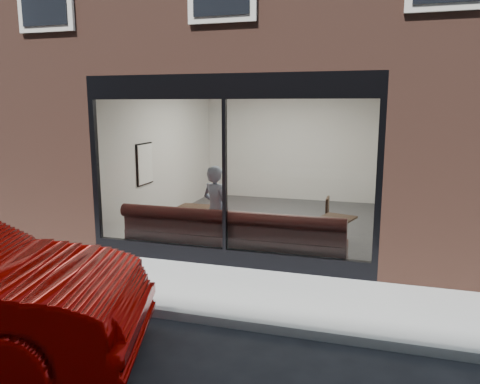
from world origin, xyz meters
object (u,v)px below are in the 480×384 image
(cafe_table_left, at_px, (194,208))
(banquette, at_px, (232,246))
(cafe_chair_right, at_px, (317,232))
(person, at_px, (216,210))
(cafe_table_right, at_px, (337,218))

(cafe_table_left, bearing_deg, banquette, -29.88)
(cafe_table_left, xyz_separation_m, cafe_chair_right, (2.28, 0.77, -0.50))
(person, height_order, cafe_table_right, person)
(banquette, relative_size, cafe_table_right, 7.20)
(cafe_table_right, bearing_deg, banquette, -162.74)
(cafe_table_left, xyz_separation_m, cafe_table_right, (2.73, 0.00, 0.00))
(banquette, distance_m, cafe_table_left, 1.22)
(cafe_table_left, relative_size, cafe_table_right, 1.20)
(person, relative_size, cafe_table_left, 2.45)
(cafe_chair_right, bearing_deg, banquette, 43.90)
(banquette, height_order, cafe_table_right, cafe_table_right)
(person, distance_m, cafe_chair_right, 2.11)
(person, xyz_separation_m, cafe_table_left, (-0.58, 0.34, -0.08))
(cafe_table_left, distance_m, cafe_chair_right, 2.46)
(cafe_table_left, relative_size, cafe_chair_right, 1.77)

